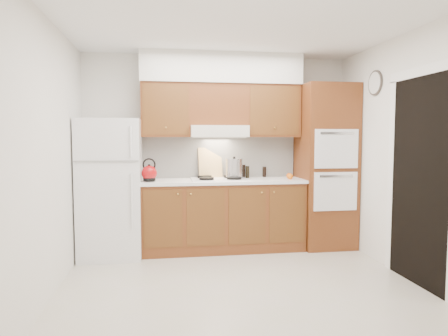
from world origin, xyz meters
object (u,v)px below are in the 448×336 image
Objects in this scene: fridge at (111,188)px; oven_cabinet at (325,166)px; kettle at (149,173)px; stock_pot at (234,168)px.

fridge is 2.86m from oven_cabinet.
fridge is at bearing -170.94° from kettle.
oven_cabinet reaches higher than kettle.
stock_pot is at bearing 4.27° from fridge.
kettle is 1.13m from stock_pot.
oven_cabinet is at bearing -3.82° from stock_pot.
fridge reaches higher than kettle.
oven_cabinet is at bearing 16.96° from kettle.
stock_pot is at bearing 176.18° from oven_cabinet.
fridge is 0.51m from kettle.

